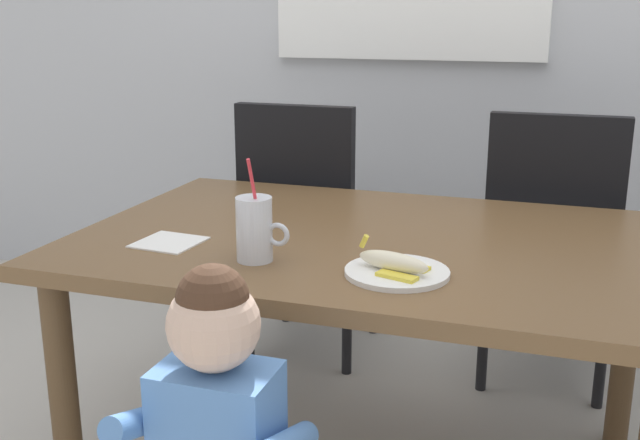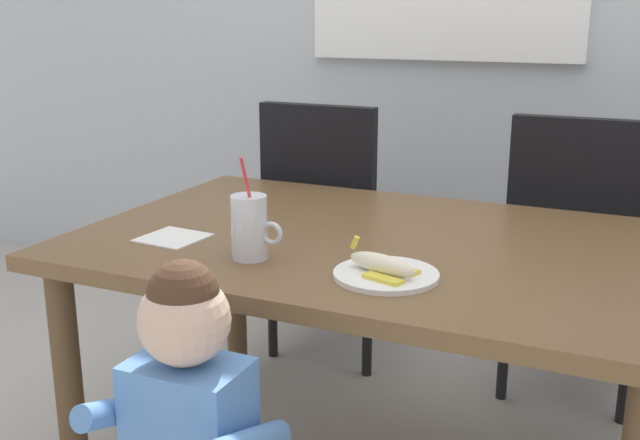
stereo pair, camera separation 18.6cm
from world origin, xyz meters
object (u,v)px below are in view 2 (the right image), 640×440
at_px(dining_chair_left, 331,217).
at_px(paper_napkin, 173,238).
at_px(snack_plate, 386,275).
at_px(dining_table, 374,269).
at_px(dining_chair_right, 577,243).
at_px(peeled_banana, 383,265).
at_px(toddler_standing, 189,419).
at_px(milk_cup, 250,231).

distance_m(dining_chair_left, paper_napkin, 0.93).
bearing_deg(snack_plate, dining_chair_left, 119.87).
relative_size(dining_table, dining_chair_left, 1.55).
height_order(dining_chair_left, dining_chair_right, same).
bearing_deg(peeled_banana, paper_napkin, 174.09).
distance_m(dining_chair_left, dining_chair_right, 0.86).
bearing_deg(snack_plate, dining_chair_right, 73.25).
height_order(toddler_standing, paper_napkin, toddler_standing).
bearing_deg(milk_cup, toddler_standing, -77.02).
relative_size(dining_chair_right, toddler_standing, 1.15).
xyz_separation_m(toddler_standing, snack_plate, (0.24, 0.41, 0.19)).
relative_size(dining_table, toddler_standing, 1.78).
bearing_deg(dining_table, toddler_standing, -99.32).
height_order(dining_chair_right, toddler_standing, dining_chair_right).
bearing_deg(dining_chair_left, snack_plate, 119.87).
height_order(snack_plate, paper_napkin, snack_plate).
xyz_separation_m(snack_plate, paper_napkin, (-0.59, 0.05, -0.00)).
distance_m(toddler_standing, snack_plate, 0.51).
relative_size(milk_cup, paper_napkin, 1.65).
xyz_separation_m(toddler_standing, paper_napkin, (-0.35, 0.46, 0.18)).
height_order(milk_cup, snack_plate, milk_cup).
distance_m(dining_table, paper_napkin, 0.52).
bearing_deg(snack_plate, paper_napkin, 175.11).
height_order(dining_chair_left, peeled_banana, dining_chair_left).
distance_m(peeled_banana, paper_napkin, 0.59).
bearing_deg(dining_chair_right, snack_plate, 73.25).
xyz_separation_m(dining_chair_right, snack_plate, (-0.30, -1.00, 0.17)).
bearing_deg(dining_table, milk_cup, -127.01).
bearing_deg(peeled_banana, dining_table, 113.81).
bearing_deg(paper_napkin, snack_plate, -4.89).
bearing_deg(peeled_banana, snack_plate, 64.91).
bearing_deg(toddler_standing, dining_chair_left, 102.91).
xyz_separation_m(dining_chair_left, toddler_standing, (0.32, -1.38, -0.02)).
height_order(dining_chair_left, milk_cup, dining_chair_left).
bearing_deg(dining_chair_left, milk_cup, 102.88).
xyz_separation_m(snack_plate, peeled_banana, (-0.00, -0.01, 0.03)).
xyz_separation_m(milk_cup, peeled_banana, (0.33, -0.00, -0.04)).
bearing_deg(dining_chair_left, toddler_standing, 102.91).
height_order(dining_chair_left, toddler_standing, dining_chair_left).
height_order(toddler_standing, peeled_banana, toddler_standing).
bearing_deg(toddler_standing, snack_plate, 60.00).
height_order(milk_cup, paper_napkin, milk_cup).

